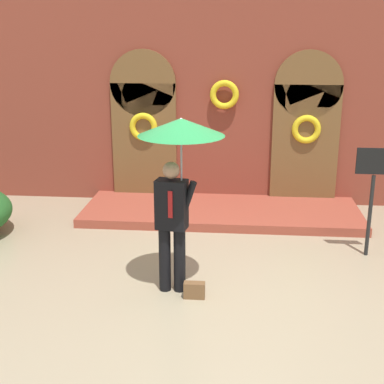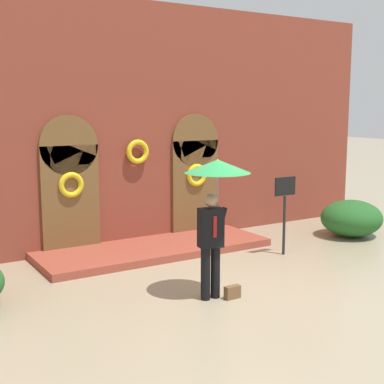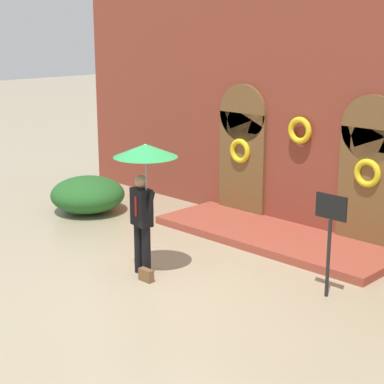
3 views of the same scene
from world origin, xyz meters
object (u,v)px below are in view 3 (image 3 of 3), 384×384
Objects in this scene: sign_post at (330,228)px; shrub_left at (88,194)px; handbag at (146,275)px; person_with_umbrella at (145,170)px.

shrub_left is at bearing 178.07° from sign_post.
handbag is at bearing -24.08° from shrub_left.
person_with_umbrella reaches higher than shrub_left.
sign_post is (2.58, 1.65, 1.05)m from handbag.
person_with_umbrella is 1.35× the size of shrub_left.
person_with_umbrella reaches higher than sign_post.
sign_post is (2.80, 1.45, -0.75)m from person_with_umbrella.
sign_post reaches higher than handbag.
shrub_left is (-3.98, 1.68, -1.49)m from person_with_umbrella.
shrub_left is (-6.78, 0.23, -0.74)m from sign_post.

